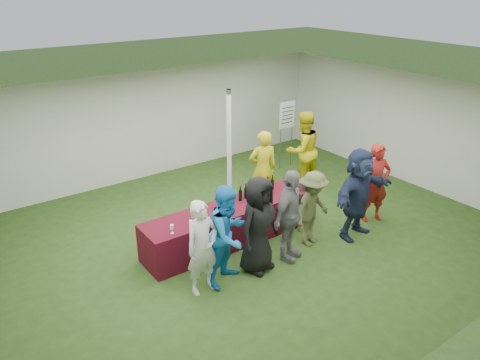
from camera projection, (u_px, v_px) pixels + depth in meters
ground at (243, 238)px, 9.29m from camera, size 60.00×60.00×0.00m
tent at (229, 152)px, 9.90m from camera, size 10.00×10.00×10.00m
serving_table at (232, 224)px, 9.06m from camera, size 3.60×0.80×0.75m
wine_bottles at (256, 189)px, 9.33m from camera, size 0.90×0.14×0.32m
wine_glasses at (215, 214)px, 8.39m from camera, size 2.78×0.14×0.16m
water_bottle at (232, 199)px, 8.97m from camera, size 0.07×0.07×0.23m
bar_towel at (293, 185)px, 9.80m from camera, size 0.25×0.18×0.03m
dump_bucket at (304, 185)px, 9.59m from camera, size 0.25×0.25×0.18m
wine_list_sign at (287, 120)px, 12.25m from camera, size 0.50×0.03×1.80m
staff_pourer at (263, 169)px, 10.29m from camera, size 0.74×0.61×1.76m
staff_back at (303, 150)px, 11.20m from camera, size 0.98×0.79×1.90m
customer_0 at (202, 248)px, 7.44m from camera, size 0.62×0.43×1.62m
customer_1 at (228, 235)px, 7.69m from camera, size 1.03×0.93×1.75m
customer_2 at (258, 225)px, 7.99m from camera, size 0.98×0.77×1.76m
customer_3 at (289, 216)px, 8.30m from camera, size 1.10×0.78×1.74m
customer_4 at (312, 209)px, 8.82m from camera, size 1.07×0.77×1.50m
customer_5 at (358, 194)px, 9.05m from camera, size 1.76×0.77×1.83m
customer_6 at (376, 183)px, 9.67m from camera, size 0.72×0.59×1.69m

